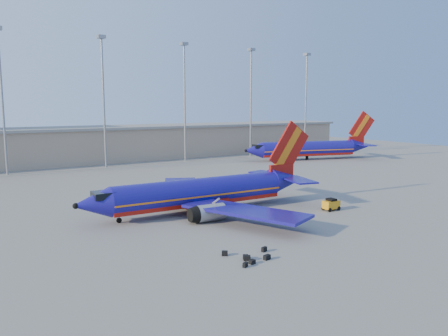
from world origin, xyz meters
The scene contains 7 objects.
ground centered at (0.00, 0.00, 0.00)m, with size 220.00×220.00×0.00m, color slate.
terminal_building centered at (10.00, 58.00, 4.32)m, with size 122.00×16.00×8.50m.
light_mast_row centered at (5.00, 46.00, 17.55)m, with size 101.60×1.60×28.65m.
aircraft_main centered at (-7.23, -1.58, 2.45)m, with size 33.90×32.60×11.48m.
aircraft_second centered at (43.13, 31.26, 2.82)m, with size 35.45×17.42×12.29m.
baggage_tug centered at (6.92, -10.23, 0.82)m, with size 2.20×1.34×1.57m.
luggage_pile centered at (-13.01, -19.37, 0.21)m, with size 4.43×3.91×0.45m.
Camera 1 is at (-35.24, -49.64, 13.63)m, focal length 35.00 mm.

